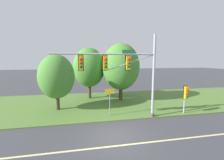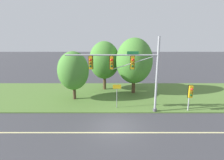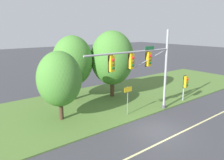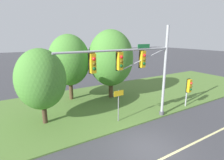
% 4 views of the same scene
% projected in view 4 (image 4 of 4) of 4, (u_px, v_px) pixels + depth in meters
% --- Properties ---
extents(ground_plane, '(160.00, 160.00, 0.00)m').
position_uv_depth(ground_plane, '(148.00, 147.00, 10.90)').
color(ground_plane, '#3D3D42').
extents(lane_stripe, '(36.00, 0.16, 0.01)m').
position_uv_depth(lane_stripe, '(163.00, 158.00, 9.90)').
color(lane_stripe, beige).
rests_on(lane_stripe, ground).
extents(grass_verge, '(48.00, 11.50, 0.10)m').
position_uv_depth(grass_verge, '(93.00, 104.00, 17.74)').
color(grass_verge, '#517533').
rests_on(grass_verge, ground).
extents(traffic_signal_mast, '(9.03, 0.49, 7.48)m').
position_uv_depth(traffic_signal_mast, '(139.00, 66.00, 12.74)').
color(traffic_signal_mast, '#9EA0A5').
rests_on(traffic_signal_mast, grass_verge).
extents(pedestrian_signal_near_kerb, '(0.46, 0.55, 2.76)m').
position_uv_depth(pedestrian_signal_near_kerb, '(189.00, 87.00, 16.51)').
color(pedestrian_signal_near_kerb, '#9EA0A5').
rests_on(pedestrian_signal_near_kerb, grass_verge).
extents(route_sign_post, '(0.87, 0.08, 2.61)m').
position_uv_depth(route_sign_post, '(119.00, 101.00, 13.68)').
color(route_sign_post, slate).
rests_on(route_sign_post, grass_verge).
extents(tree_nearest_road, '(3.67, 3.67, 5.83)m').
position_uv_depth(tree_nearest_road, '(41.00, 79.00, 12.97)').
color(tree_nearest_road, '#423021').
rests_on(tree_nearest_road, grass_verge).
extents(tree_left_of_mast, '(4.23, 4.23, 6.88)m').
position_uv_depth(tree_left_of_mast, '(69.00, 60.00, 18.03)').
color(tree_left_of_mast, '#4C3823').
rests_on(tree_left_of_mast, grass_verge).
extents(tree_behind_signpost, '(4.78, 4.78, 7.35)m').
position_uv_depth(tree_behind_signpost, '(111.00, 58.00, 18.60)').
color(tree_behind_signpost, '#4C3823').
rests_on(tree_behind_signpost, grass_verge).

